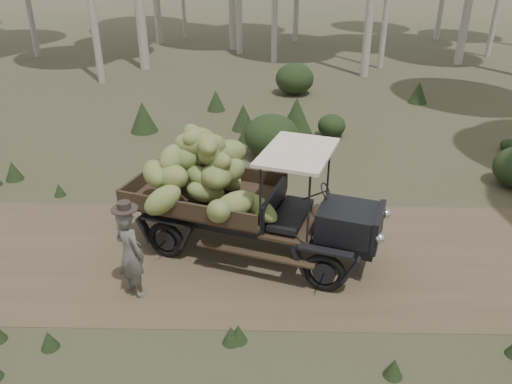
% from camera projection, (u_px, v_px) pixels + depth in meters
% --- Properties ---
extents(ground, '(120.00, 120.00, 0.00)m').
position_uv_depth(ground, '(188.00, 256.00, 9.37)').
color(ground, '#473D2B').
rests_on(ground, ground).
extents(dirt_track, '(70.00, 4.00, 0.01)m').
position_uv_depth(dirt_track, '(188.00, 255.00, 9.37)').
color(dirt_track, brown).
rests_on(dirt_track, ground).
extents(banana_truck, '(4.91, 2.97, 2.39)m').
position_uv_depth(banana_truck, '(226.00, 183.00, 9.00)').
color(banana_truck, black).
rests_on(banana_truck, ground).
extents(farmer, '(0.68, 0.66, 1.72)m').
position_uv_depth(farmer, '(130.00, 252.00, 8.03)').
color(farmer, '#57544F').
rests_on(farmer, ground).
extents(undergrowth, '(24.06, 24.66, 1.35)m').
position_uv_depth(undergrowth, '(185.00, 271.00, 7.99)').
color(undergrowth, '#233319').
rests_on(undergrowth, ground).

